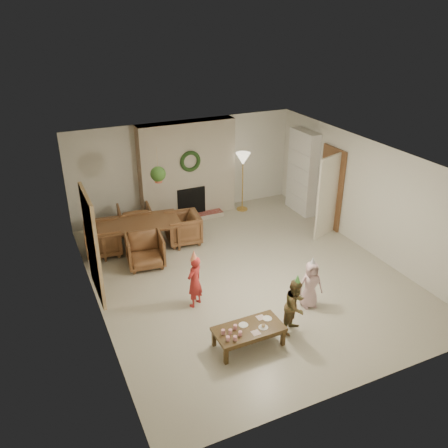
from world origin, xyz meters
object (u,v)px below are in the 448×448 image
dining_chair_left (103,239)px  dining_chair_right (183,228)px  dining_chair_near (145,251)px  child_pink (311,285)px  dining_table (140,235)px  dining_chair_far (135,220)px  child_plaid (295,306)px  coffee_table_top (249,329)px  child_red (195,282)px

dining_chair_left → dining_chair_right: size_ratio=1.00×
dining_chair_near → child_pink: (2.36, -2.70, 0.11)m
dining_table → dining_chair_right: dining_chair_right is taller
dining_chair_far → child_pink: size_ratio=0.85×
child_plaid → coffee_table_top: bearing=152.4°
dining_chair_left → dining_table: bearing=-90.0°
dining_chair_right → child_pink: size_ratio=0.85×
dining_chair_left → child_pink: size_ratio=0.85×
dining_chair_near → dining_chair_right: (1.10, 0.68, 0.00)m
child_red → child_plaid: bearing=100.6°
dining_chair_far → dining_table: bearing=90.0°
coffee_table_top → child_plaid: size_ratio=1.14×
child_plaid → dining_chair_near: bearing=88.9°
dining_chair_far → child_red: bearing=101.1°
dining_chair_right → dining_chair_left: bearing=-90.0°
dining_table → child_red: bearing=-75.5°
dining_chair_right → child_red: 2.56m
dining_table → dining_chair_left: dining_chair_left is taller
coffee_table_top → child_pink: 1.63m
child_red → child_pink: bearing=122.7°
dining_table → dining_chair_left: 0.81m
child_red → child_pink: size_ratio=1.11×
dining_table → child_pink: child_pink is taller
dining_chair_left → child_plaid: child_plaid is taller
coffee_table_top → dining_chair_left: bearing=109.9°
dining_table → child_plaid: child_plaid is taller
coffee_table_top → child_red: bearing=104.6°
dining_chair_left → child_red: bearing=-150.0°
dining_chair_left → child_red: child_red is taller
dining_chair_near → child_red: child_red is taller
dining_chair_near → child_pink: 3.59m
dining_chair_near → coffee_table_top: size_ratio=0.68×
dining_chair_left → dining_chair_right: (1.80, -0.22, 0.00)m
dining_chair_far → child_pink: child_pink is taller
dining_chair_far → child_plaid: bearing=114.7°
dining_chair_left → child_red: 2.93m
dining_table → dining_chair_right: 1.01m
child_red → dining_chair_near: bearing=-108.2°
dining_chair_near → child_plaid: 3.63m
dining_chair_far → coffee_table_top: (0.62, -4.82, -0.03)m
dining_chair_right → child_red: (-0.66, -2.47, 0.15)m
child_plaid → child_pink: size_ratio=1.08×
dining_table → dining_chair_near: size_ratio=2.34×
dining_chair_far → dining_chair_right: bearing=141.3°
dining_chair_near → dining_chair_far: size_ratio=1.00×
dining_chair_right → child_plaid: child_plaid is taller
dining_table → dining_chair_right: (1.00, -0.12, 0.03)m
dining_chair_left → coffee_table_top: bearing=-152.6°
dining_chair_near → child_red: 1.85m
dining_chair_near → dining_chair_right: size_ratio=1.00×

